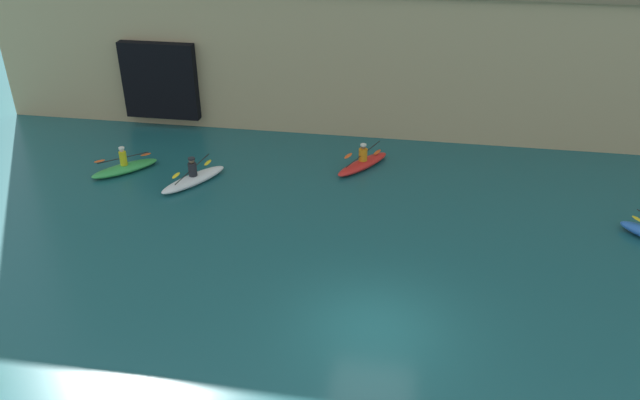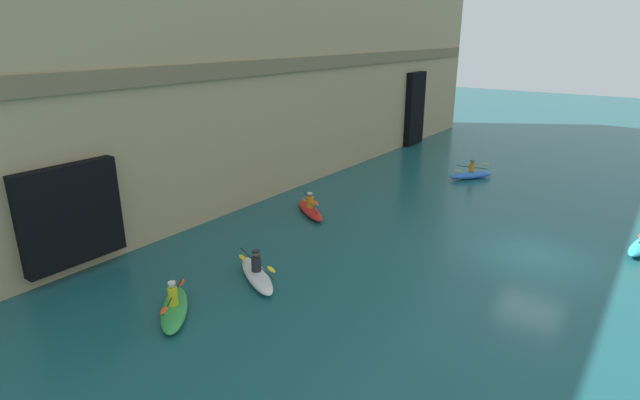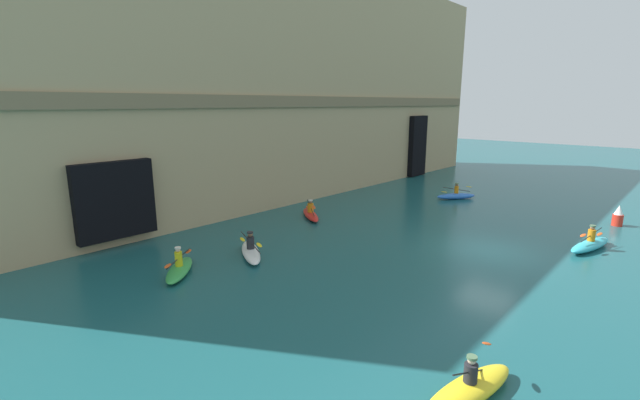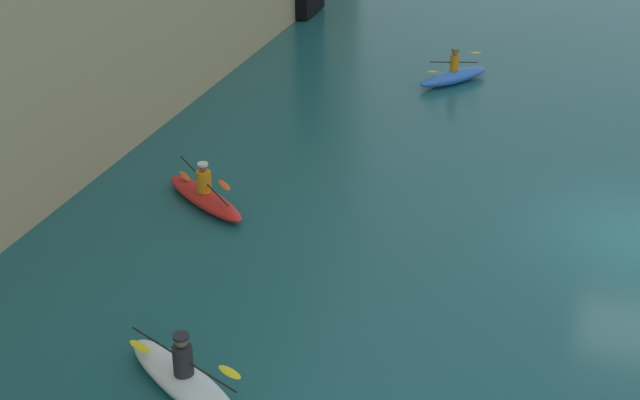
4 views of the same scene
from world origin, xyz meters
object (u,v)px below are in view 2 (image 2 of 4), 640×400
Objects in this scene: kayak_white at (257,274)px; kayak_blue at (471,175)px; kayak_green at (174,308)px; kayak_red at (310,210)px.

kayak_blue is at bearing -63.65° from kayak_white.
kayak_red is at bearing 145.15° from kayak_green.
kayak_green is 0.85× the size of kayak_white.
kayak_blue is at bearing -76.89° from kayak_red.
kayak_blue is (20.28, -2.15, 0.05)m from kayak_green.
kayak_green is 20.39m from kayak_blue.
kayak_red is (9.69, 1.99, 0.02)m from kayak_green.
kayak_red is at bearing -164.21° from kayak_blue.
kayak_blue is (17.11, -1.61, 0.02)m from kayak_white.
kayak_white reaches higher than kayak_red.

